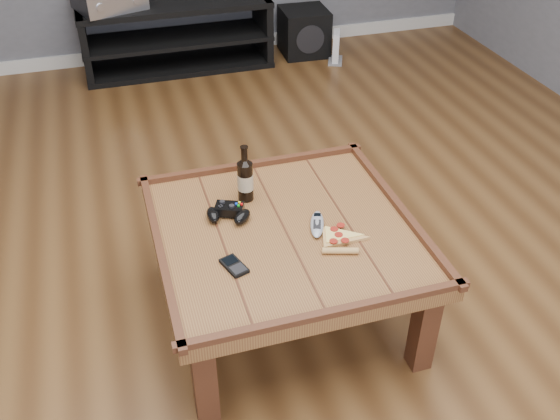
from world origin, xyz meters
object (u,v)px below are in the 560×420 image
object	(u,v)px
beer_bottle	(245,178)
remote_control	(317,224)
game_console	(336,48)
game_controller	(228,213)
subwoofer	(304,32)
media_console	(177,36)
pizza_slice	(339,239)
coffee_table	(285,241)
smartphone	(234,266)

from	to	relation	value
beer_bottle	remote_control	xyz separation A→B (m)	(0.22, -0.27, -0.09)
beer_bottle	game_console	world-z (taller)	beer_bottle
game_controller	subwoofer	distance (m)	2.89
media_console	remote_control	world-z (taller)	media_console
pizza_slice	remote_control	size ratio (longest dim) A/B	1.52
coffee_table	beer_bottle	size ratio (longest dim) A/B	4.12
game_controller	subwoofer	bearing A→B (deg)	88.49
smartphone	game_console	xyz separation A→B (m)	(1.43, 2.66, -0.35)
pizza_slice	remote_control	bearing A→B (deg)	132.75
game_controller	pizza_slice	xyz separation A→B (m)	(0.37, -0.26, -0.02)
coffee_table	media_console	world-z (taller)	media_console
smartphone	remote_control	bearing A→B (deg)	2.39
beer_bottle	subwoofer	bearing A→B (deg)	66.18
media_console	game_controller	xyz separation A→B (m)	(-0.19, -2.61, 0.23)
game_console	smartphone	bearing A→B (deg)	-95.36
pizza_slice	subwoofer	xyz separation A→B (m)	(0.83, 2.87, -0.28)
pizza_slice	remote_control	distance (m)	0.12
remote_control	beer_bottle	bearing A→B (deg)	149.89
beer_bottle	coffee_table	bearing A→B (deg)	-69.41
smartphone	media_console	bearing A→B (deg)	66.58
beer_bottle	subwoofer	xyz separation A→B (m)	(1.10, 2.50, -0.37)
game_controller	subwoofer	world-z (taller)	game_controller
media_console	subwoofer	xyz separation A→B (m)	(1.01, -0.01, -0.07)
media_console	pizza_slice	size ratio (longest dim) A/B	5.12
coffee_table	pizza_slice	world-z (taller)	same
coffee_table	game_console	bearing A→B (deg)	64.57
game_controller	smartphone	size ratio (longest dim) A/B	1.44
remote_control	game_console	bearing A→B (deg)	87.59
media_console	beer_bottle	world-z (taller)	beer_bottle
coffee_table	smartphone	xyz separation A→B (m)	(-0.24, -0.16, 0.07)
pizza_slice	media_console	bearing A→B (deg)	110.77
game_controller	subwoofer	xyz separation A→B (m)	(1.20, 2.61, -0.30)
media_console	subwoofer	distance (m)	1.01
smartphone	remote_control	size ratio (longest dim) A/B	0.71
media_console	pizza_slice	bearing A→B (deg)	-86.50
game_console	beer_bottle	bearing A→B (deg)	-96.75
game_controller	smartphone	world-z (taller)	game_controller
beer_bottle	game_console	size ratio (longest dim) A/B	1.04
subwoofer	game_console	world-z (taller)	subwoofer
beer_bottle	subwoofer	world-z (taller)	beer_bottle
smartphone	remote_control	distance (m)	0.39
beer_bottle	remote_control	size ratio (longest dim) A/B	1.39
pizza_slice	coffee_table	bearing A→B (deg)	162.20
game_console	coffee_table	bearing A→B (deg)	-92.53
game_controller	game_console	bearing A→B (deg)	82.92
beer_bottle	game_console	distance (m)	2.63
media_console	beer_bottle	size ratio (longest dim) A/B	5.60
media_console	smartphone	distance (m)	2.93
coffee_table	game_controller	size ratio (longest dim) A/B	5.58
pizza_slice	subwoofer	size ratio (longest dim) A/B	0.74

